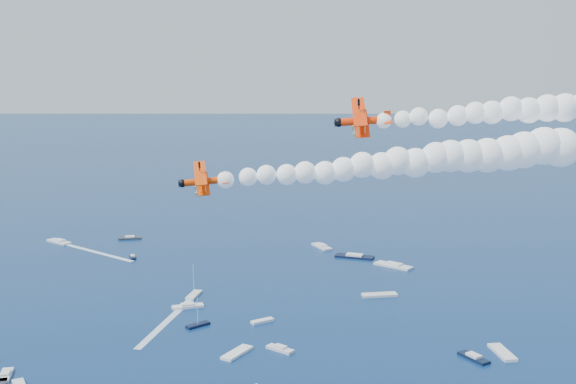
# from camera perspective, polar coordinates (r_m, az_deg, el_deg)

# --- Properties ---
(biplane_lead) EXTENTS (9.21, 11.14, 9.30)m
(biplane_lead) POSITION_cam_1_polar(r_m,az_deg,el_deg) (107.47, 5.94, 5.55)
(biplane_lead) COLOR #FC3105
(biplane_trail) EXTENTS (8.38, 9.90, 6.91)m
(biplane_trail) POSITION_cam_1_polar(r_m,az_deg,el_deg) (97.26, -6.53, 0.83)
(biplane_trail) COLOR #F54005
(smoke_trail_lead) EXTENTS (52.58, 9.77, 9.51)m
(smoke_trail_lead) POSITION_cam_1_polar(r_m,az_deg,el_deg) (111.69, 19.69, 6.21)
(smoke_trail_lead) COLOR white
(smoke_trail_trail) EXTENTS (53.50, 28.23, 9.51)m
(smoke_trail_trail) POSITION_cam_1_polar(r_m,az_deg,el_deg) (101.07, 8.59, 2.27)
(smoke_trail_trail) COLOR white
(spectator_boats) EXTENTS (226.34, 158.47, 0.70)m
(spectator_boats) POSITION_cam_1_polar(r_m,az_deg,el_deg) (217.82, 1.92, -8.18)
(spectator_boats) COLOR silver
(spectator_boats) RESTS_ON ground
(boat_wakes) EXTENTS (63.11, 98.93, 0.04)m
(boat_wakes) POSITION_cam_1_polar(r_m,az_deg,el_deg) (238.05, -12.48, -6.90)
(boat_wakes) COLOR white
(boat_wakes) RESTS_ON ground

